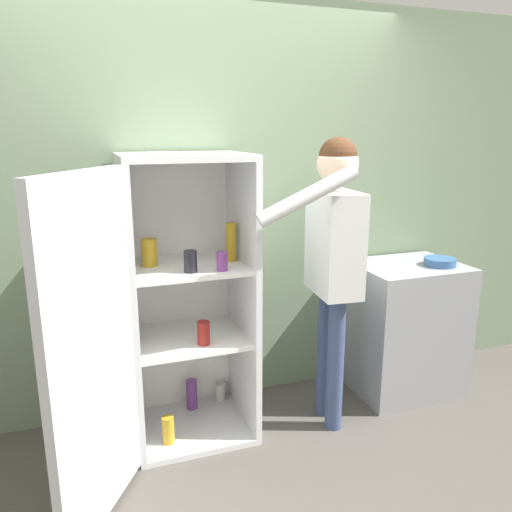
% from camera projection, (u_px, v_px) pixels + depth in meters
% --- Properties ---
extents(ground_plane, '(12.00, 12.00, 0.00)m').
position_uv_depth(ground_plane, '(263.00, 487.00, 2.54)').
color(ground_plane, '#4C4742').
extents(wall_back, '(7.00, 0.06, 2.55)m').
position_uv_depth(wall_back, '(210.00, 211.00, 3.13)').
color(wall_back, gray).
rests_on(wall_back, ground_plane).
extents(refrigerator, '(1.08, 1.19, 1.65)m').
position_uv_depth(refrigerator, '(168.00, 309.00, 2.73)').
color(refrigerator, silver).
rests_on(refrigerator, ground_plane).
extents(person, '(0.67, 0.52, 1.73)m').
position_uv_depth(person, '(333.00, 245.00, 2.86)').
color(person, '#384770').
rests_on(person, ground_plane).
extents(counter, '(0.71, 0.57, 0.90)m').
position_uv_depth(counter, '(404.00, 327.00, 3.43)').
color(counter, gray).
rests_on(counter, ground_plane).
extents(bowl, '(0.21, 0.21, 0.05)m').
position_uv_depth(bowl, '(440.00, 262.00, 3.29)').
color(bowl, '#335B8E').
rests_on(bowl, counter).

